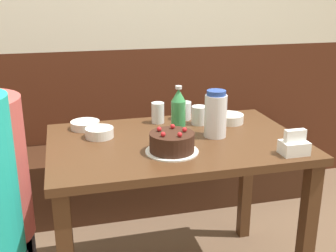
% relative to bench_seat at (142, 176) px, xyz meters
% --- Properties ---
extents(back_wall, '(4.80, 0.04, 2.50)m').
position_rel_bench_seat_xyz_m(back_wall, '(0.00, 0.22, 1.04)').
color(back_wall, '#4C2314').
rests_on(back_wall, ground_plane).
extents(bench_seat, '(2.23, 0.38, 0.42)m').
position_rel_bench_seat_xyz_m(bench_seat, '(0.00, 0.00, 0.00)').
color(bench_seat, '#381E11').
rests_on(bench_seat, ground_plane).
extents(dining_table, '(1.12, 0.73, 0.77)m').
position_rel_bench_seat_xyz_m(dining_table, '(0.00, -0.83, 0.44)').
color(dining_table, '#4C2D19').
rests_on(dining_table, ground_plane).
extents(birthday_cake, '(0.22, 0.22, 0.10)m').
position_rel_bench_seat_xyz_m(birthday_cake, '(-0.05, -0.97, 0.60)').
color(birthday_cake, white).
rests_on(birthday_cake, dining_table).
extents(water_pitcher, '(0.10, 0.10, 0.22)m').
position_rel_bench_seat_xyz_m(water_pitcher, '(0.19, -0.83, 0.66)').
color(water_pitcher, white).
rests_on(water_pitcher, dining_table).
extents(soju_bottle, '(0.07, 0.07, 0.22)m').
position_rel_bench_seat_xyz_m(soju_bottle, '(0.04, -0.73, 0.66)').
color(soju_bottle, '#388E4C').
rests_on(soju_bottle, dining_table).
extents(napkin_holder, '(0.11, 0.08, 0.11)m').
position_rel_bench_seat_xyz_m(napkin_holder, '(0.42, -1.11, 0.59)').
color(napkin_holder, white).
rests_on(napkin_holder, dining_table).
extents(bowl_soup_white, '(0.14, 0.14, 0.04)m').
position_rel_bench_seat_xyz_m(bowl_soup_white, '(-0.38, -0.57, 0.57)').
color(bowl_soup_white, white).
rests_on(bowl_soup_white, dining_table).
extents(bowl_rice_small, '(0.14, 0.14, 0.04)m').
position_rel_bench_seat_xyz_m(bowl_rice_small, '(0.33, -0.66, 0.58)').
color(bowl_rice_small, white).
rests_on(bowl_rice_small, dining_table).
extents(bowl_side_dish, '(0.13, 0.13, 0.04)m').
position_rel_bench_seat_xyz_m(bowl_side_dish, '(-0.33, -0.71, 0.58)').
color(bowl_side_dish, white).
rests_on(bowl_side_dish, dining_table).
extents(glass_water_tall, '(0.08, 0.08, 0.09)m').
position_rel_bench_seat_xyz_m(glass_water_tall, '(0.12, -0.54, 0.60)').
color(glass_water_tall, silver).
rests_on(glass_water_tall, dining_table).
extents(glass_tumbler_short, '(0.08, 0.08, 0.09)m').
position_rel_bench_seat_xyz_m(glass_tumbler_short, '(0.17, -0.64, 0.60)').
color(glass_tumbler_short, silver).
rests_on(glass_tumbler_short, dining_table).
extents(glass_shot_small, '(0.06, 0.06, 0.10)m').
position_rel_bench_seat_xyz_m(glass_shot_small, '(-0.02, -0.57, 0.61)').
color(glass_shot_small, silver).
rests_on(glass_shot_small, dining_table).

